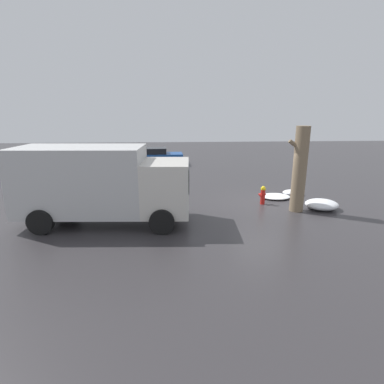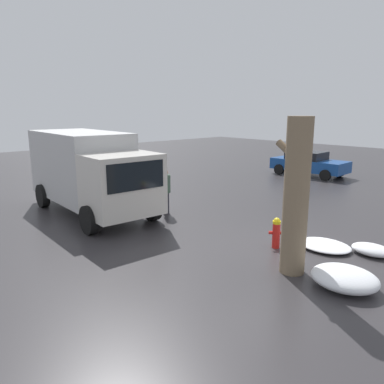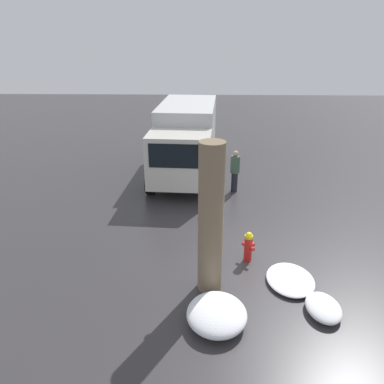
# 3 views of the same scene
# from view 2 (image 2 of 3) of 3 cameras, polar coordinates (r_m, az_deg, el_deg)

# --- Properties ---
(ground_plane) EXTENTS (60.00, 60.00, 0.00)m
(ground_plane) POSITION_cam_2_polar(r_m,az_deg,el_deg) (10.75, 12.61, -8.26)
(ground_plane) COLOR #333033
(fire_hydrant) EXTENTS (0.37, 0.36, 0.86)m
(fire_hydrant) POSITION_cam_2_polar(r_m,az_deg,el_deg) (10.61, 12.72, -6.01)
(fire_hydrant) COLOR red
(fire_hydrant) RESTS_ON ground_plane
(tree_trunk) EXTENTS (0.88, 0.58, 3.62)m
(tree_trunk) POSITION_cam_2_polar(r_m,az_deg,el_deg) (8.78, 15.56, -0.70)
(tree_trunk) COLOR #7F6B51
(tree_trunk) RESTS_ON ground_plane
(delivery_truck) EXTENTS (6.47, 2.87, 2.94)m
(delivery_truck) POSITION_cam_2_polar(r_m,az_deg,el_deg) (14.19, -15.41, 3.33)
(delivery_truck) COLOR beige
(delivery_truck) RESTS_ON ground_plane
(pedestrian) EXTENTS (0.36, 0.36, 1.64)m
(pedestrian) POSITION_cam_2_polar(r_m,az_deg,el_deg) (13.68, -4.05, 0.40)
(pedestrian) COLOR #23232D
(pedestrian) RESTS_ON ground_plane
(parked_car) EXTENTS (4.25, 2.09, 1.39)m
(parked_car) POSITION_cam_2_polar(r_m,az_deg,el_deg) (22.59, 17.35, 4.24)
(parked_car) COLOR #194793
(parked_car) RESTS_ON ground_plane
(snow_pile_by_hydrant) EXTENTS (1.44, 1.16, 0.17)m
(snow_pile_by_hydrant) POSITION_cam_2_polar(r_m,az_deg,el_deg) (11.05, 19.55, -7.66)
(snow_pile_by_hydrant) COLOR white
(snow_pile_by_hydrant) RESTS_ON ground_plane
(snow_pile_curbside) EXTENTS (1.05, 0.76, 0.27)m
(snow_pile_curbside) POSITION_cam_2_polar(r_m,az_deg,el_deg) (11.05, 25.75, -7.93)
(snow_pile_curbside) COLOR white
(snow_pile_curbside) RESTS_ON ground_plane
(snow_pile_by_tree) EXTENTS (1.43, 1.28, 0.43)m
(snow_pile_by_tree) POSITION_cam_2_polar(r_m,az_deg,el_deg) (8.87, 22.22, -12.05)
(snow_pile_by_tree) COLOR white
(snow_pile_by_tree) RESTS_ON ground_plane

